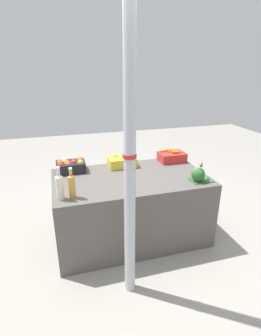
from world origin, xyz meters
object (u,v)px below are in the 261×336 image
object	(u,v)px
broccoli_pile	(198,175)
orange_crate	(124,160)
support_pole	(130,170)
sparrow_bird	(201,165)
carrot_crate	(172,156)
juice_bottle_cloudy	(60,186)
apple_crate	(71,166)
juice_bottle_amber	(72,185)

from	to	relation	value
broccoli_pile	orange_crate	bearing A→B (deg)	134.10
support_pole	orange_crate	distance (m)	1.15
orange_crate	sparrow_bird	size ratio (longest dim) A/B	2.71
orange_crate	sparrow_bird	world-z (taller)	sparrow_bird
orange_crate	sparrow_bird	xyz separation A→B (m)	(0.65, -0.62, 0.11)
carrot_crate	juice_bottle_cloudy	size ratio (longest dim) A/B	1.03
apple_crate	juice_bottle_cloudy	world-z (taller)	juice_bottle_cloudy
sparrow_bird	apple_crate	bearing A→B (deg)	-80.00
apple_crate	juice_bottle_amber	xyz separation A→B (m)	(-0.03, -0.64, 0.05)
juice_bottle_amber	juice_bottle_cloudy	bearing A→B (deg)	180.00
apple_crate	sparrow_bird	xyz separation A→B (m)	(1.26, -0.63, 0.11)
juice_bottle_amber	apple_crate	bearing A→B (deg)	87.13
support_pole	broccoli_pile	bearing A→B (deg)	27.62
support_pole	broccoli_pile	world-z (taller)	support_pole
support_pole	apple_crate	distance (m)	1.19
carrot_crate	broccoli_pile	xyz separation A→B (m)	(-0.00, -0.64, 0.01)
support_pole	juice_bottle_amber	bearing A→B (deg)	132.62
orange_crate	juice_bottle_amber	bearing A→B (deg)	-135.45
apple_crate	carrot_crate	size ratio (longest dim) A/B	1.00
orange_crate	juice_bottle_cloudy	distance (m)	0.98
support_pole	broccoli_pile	xyz separation A→B (m)	(0.85, 0.44, -0.32)
apple_crate	orange_crate	distance (m)	0.61
orange_crate	carrot_crate	size ratio (longest dim) A/B	1.00
juice_bottle_amber	sparrow_bird	distance (m)	1.29
juice_bottle_cloudy	juice_bottle_amber	distance (m)	0.10
carrot_crate	juice_bottle_amber	world-z (taller)	juice_bottle_amber
broccoli_pile	juice_bottle_cloudy	bearing A→B (deg)	-179.96
support_pole	juice_bottle_amber	world-z (taller)	support_pole
carrot_crate	juice_bottle_cloudy	distance (m)	1.51
juice_bottle_amber	carrot_crate	bearing A→B (deg)	26.77
juice_bottle_cloudy	carrot_crate	bearing A→B (deg)	25.00
juice_bottle_amber	sparrow_bird	xyz separation A→B (m)	(1.29, 0.01, 0.06)
carrot_crate	sparrow_bird	distance (m)	0.64
apple_crate	broccoli_pile	distance (m)	1.38
support_pole	orange_crate	size ratio (longest dim) A/B	7.19
broccoli_pile	sparrow_bird	world-z (taller)	sparrow_bird
support_pole	broccoli_pile	size ratio (longest dim) A/B	10.02
juice_bottle_amber	broccoli_pile	bearing A→B (deg)	0.05
orange_crate	support_pole	bearing A→B (deg)	-102.35
apple_crate	carrot_crate	distance (m)	1.23
orange_crate	juice_bottle_cloudy	world-z (taller)	juice_bottle_cloudy
orange_crate	sparrow_bird	bearing A→B (deg)	-43.98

